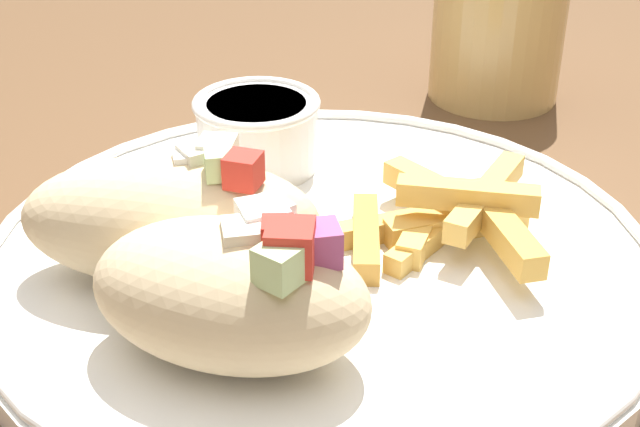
# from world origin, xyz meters

# --- Properties ---
(table) EXTENTS (1.44, 1.44, 0.74)m
(table) POSITION_xyz_m (0.00, 0.00, 0.67)
(table) COLOR brown
(table) RESTS_ON ground_plane
(plate) EXTENTS (0.32, 0.32, 0.02)m
(plate) POSITION_xyz_m (-0.03, -0.01, 0.74)
(plate) COLOR white
(plate) RESTS_ON table
(pita_sandwich_near) EXTENTS (0.13, 0.12, 0.07)m
(pita_sandwich_near) POSITION_xyz_m (-0.10, -0.06, 0.78)
(pita_sandwich_near) COLOR beige
(pita_sandwich_near) RESTS_ON plate
(pita_sandwich_far) EXTENTS (0.14, 0.12, 0.07)m
(pita_sandwich_far) POSITION_xyz_m (-0.10, 0.00, 0.78)
(pita_sandwich_far) COLOR beige
(pita_sandwich_far) RESTS_ON plate
(fries_pile) EXTENTS (0.13, 0.11, 0.03)m
(fries_pile) POSITION_xyz_m (0.02, -0.02, 0.76)
(fries_pile) COLOR #E5B251
(fries_pile) RESTS_ON plate
(sauce_ramekin) EXTENTS (0.07, 0.07, 0.04)m
(sauce_ramekin) POSITION_xyz_m (-0.03, 0.09, 0.77)
(sauce_ramekin) COLOR white
(sauce_ramekin) RESTS_ON plate
(water_glass) EXTENTS (0.09, 0.09, 0.12)m
(water_glass) POSITION_xyz_m (0.17, 0.14, 0.79)
(water_glass) COLOR tan
(water_glass) RESTS_ON table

